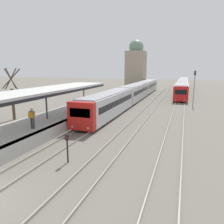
% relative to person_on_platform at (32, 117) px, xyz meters
% --- Properties ---
extents(track_middle_line, '(1.51, 120.00, 0.15)m').
position_rel_person_on_platform_xyz_m(track_middle_line, '(6.75, -7.99, -1.95)').
color(track_middle_line, gray).
rests_on(track_middle_line, ground_plane).
extents(platform_canopy, '(4.00, 20.53, 2.88)m').
position_rel_person_on_platform_xyz_m(platform_canopy, '(-1.02, 3.50, 1.77)').
color(platform_canopy, beige).
rests_on(platform_canopy, station_platform).
extents(person_on_platform, '(0.40, 0.40, 1.66)m').
position_rel_person_on_platform_xyz_m(person_on_platform, '(0.00, 0.00, 0.00)').
color(person_on_platform, '#2D2D33').
rests_on(person_on_platform, station_platform).
extents(train_near, '(2.61, 44.22, 2.97)m').
position_rel_person_on_platform_xyz_m(train_near, '(2.68, 25.22, -0.38)').
color(train_near, red).
rests_on(train_near, ground_plane).
extents(train_far, '(2.54, 42.39, 2.93)m').
position_rel_person_on_platform_xyz_m(train_far, '(10.82, 45.85, -0.40)').
color(train_far, red).
rests_on(train_far, ground_plane).
extents(signal_post_near, '(0.20, 0.21, 1.82)m').
position_rel_person_on_platform_xyz_m(signal_post_near, '(4.75, -2.77, -0.90)').
color(signal_post_near, black).
rests_on(signal_post_near, ground_plane).
extents(signal_mast_far, '(0.28, 0.29, 5.48)m').
position_rel_person_on_platform_xyz_m(signal_mast_far, '(12.81, 22.69, 1.38)').
color(signal_mast_far, gray).
rests_on(signal_mast_far, ground_plane).
extents(distant_domed_building, '(5.11, 5.11, 13.56)m').
position_rel_person_on_platform_xyz_m(distant_domed_building, '(-1.86, 46.64, 4.38)').
color(distant_domed_building, gray).
rests_on(distant_domed_building, ground_plane).
extents(bare_tree_background, '(2.69, 1.69, 5.89)m').
position_rel_person_on_platform_xyz_m(bare_tree_background, '(-7.09, 5.69, 0.71)').
color(bare_tree_background, '#4C3D2D').
rests_on(bare_tree_background, ground_plane).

